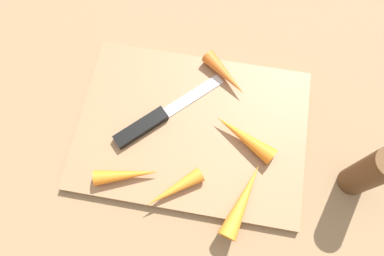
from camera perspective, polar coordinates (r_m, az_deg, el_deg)
name	(u,v)px	position (r m, az deg, el deg)	size (l,w,h in m)	color
ground_plane	(192,131)	(0.58, 0.00, -0.41)	(1.40, 1.40, 0.00)	#8C6D4C
cutting_board	(192,129)	(0.57, 0.00, -0.20)	(0.36, 0.26, 0.01)	#99704C
knife	(148,123)	(0.57, -6.98, 0.77)	(0.16, 0.16, 0.01)	#B7B7BC
carrot_short	(174,189)	(0.53, -2.91, -9.74)	(0.02, 0.02, 0.09)	orange
carrot_longest	(243,200)	(0.53, 8.15, -11.29)	(0.03, 0.03, 0.11)	orange
carrot_long	(244,137)	(0.55, 8.28, -1.42)	(0.03, 0.03, 0.11)	orange
carrot_shortest	(225,74)	(0.59, 5.32, 8.52)	(0.02, 0.02, 0.09)	orange
carrot_medium	(127,175)	(0.54, -10.33, -7.36)	(0.02, 0.02, 0.10)	orange
pepper_grinder	(369,173)	(0.55, 26.39, -6.41)	(0.04, 0.04, 0.12)	brown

